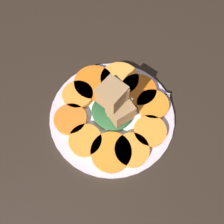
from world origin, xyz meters
The scene contains 14 objects.
table_slab centered at (0.00, 0.00, 1.00)cm, with size 120.00×120.00×2.00cm, color black.
plate centered at (0.00, 0.00, 2.52)cm, with size 29.36×29.36×1.05cm.
carrot_slice_0 centered at (6.93, 6.72, 3.77)cm, with size 7.50×7.50×1.35cm, color orange.
carrot_slice_1 centered at (1.11, 8.81, 3.77)cm, with size 7.32×7.32×1.35cm, color orange.
carrot_slice_2 centered at (-5.06, 7.81, 3.77)cm, with size 8.85×8.85×1.35cm, color orange.
carrot_slice_3 centered at (-8.49, 4.91, 3.77)cm, with size 7.53×7.53×1.35cm, color orange.
carrot_slice_4 centered at (-9.57, -0.99, 3.77)cm, with size 7.35×7.35×1.35cm, color orange.
carrot_slice_5 centered at (-6.78, -7.09, 3.77)cm, with size 7.62×7.62×1.35cm, color orange.
carrot_slice_6 centered at (-1.92, -8.54, 3.77)cm, with size 8.82×8.82×1.35cm, color #D55F13.
carrot_slice_7 centered at (3.59, -8.70, 3.77)cm, with size 9.59×9.59×1.35cm, color #F9963A.
carrot_slice_8 centered at (8.30, -4.20, 3.77)cm, with size 9.72×9.72×1.35cm, color orange.
carrot_slice_9 centered at (9.45, 0.74, 3.77)cm, with size 7.44×7.44×1.35cm, color orange.
center_pile centered at (-0.64, -0.18, 7.97)cm, with size 10.13×8.85×11.55cm.
fork centered at (-0.57, -7.62, 3.30)cm, with size 18.99×9.32×0.40cm.
Camera 1 is at (-11.82, 17.46, 49.88)cm, focal length 35.00 mm.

